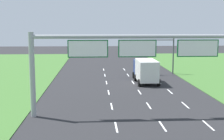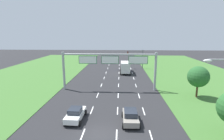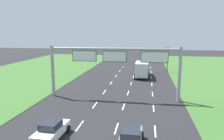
{
  "view_description": "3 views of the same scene",
  "coord_description": "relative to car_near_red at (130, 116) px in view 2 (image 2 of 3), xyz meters",
  "views": [
    {
      "loc": [
        -3.36,
        -10.29,
        7.57
      ],
      "look_at": [
        -1.62,
        19.75,
        3.17
      ],
      "focal_mm": 50.0,
      "sensor_mm": 36.0,
      "label": 1
    },
    {
      "loc": [
        2.05,
        -16.04,
        10.09
      ],
      "look_at": [
        0.46,
        17.06,
        3.36
      ],
      "focal_mm": 28.0,
      "sensor_mm": 36.0,
      "label": 2
    },
    {
      "loc": [
        4.38,
        -12.63,
        8.71
      ],
      "look_at": [
        -0.12,
        14.93,
        3.87
      ],
      "focal_mm": 35.0,
      "sensor_mm": 36.0,
      "label": 3
    }
  ],
  "objects": [
    {
      "name": "ground_plane",
      "position": [
        -3.29,
        -2.85,
        -0.78
      ],
      "size": [
        200.0,
        200.0,
        0.0
      ],
      "primitive_type": "plane",
      "color": "#262628"
    },
    {
      "name": "lane_dashes_inner_left",
      "position": [
        -5.04,
        9.15,
        -0.77
      ],
      "size": [
        0.14,
        62.4,
        0.01
      ],
      "color": "white",
      "rests_on": "ground_plane"
    },
    {
      "name": "lane_dashes_inner_right",
      "position": [
        -1.54,
        9.15,
        -0.77
      ],
      "size": [
        0.14,
        62.4,
        0.01
      ],
      "color": "white",
      "rests_on": "ground_plane"
    },
    {
      "name": "lane_dashes_slip",
      "position": [
        1.96,
        9.15,
        -0.77
      ],
      "size": [
        0.14,
        62.4,
        0.01
      ],
      "color": "white",
      "rests_on": "ground_plane"
    },
    {
      "name": "car_near_red",
      "position": [
        0.0,
        0.0,
        0.0
      ],
      "size": [
        2.02,
        3.92,
        1.52
      ],
      "rotation": [
        0.0,
        0.0,
        0.01
      ],
      "color": "gray",
      "rests_on": "ground_plane"
    },
    {
      "name": "car_lead_silver",
      "position": [
        -6.55,
        0.31,
        -0.02
      ],
      "size": [
        2.1,
        3.98,
        1.51
      ],
      "rotation": [
        0.0,
        0.0,
        -0.04
      ],
      "color": "white",
      "rests_on": "ground_plane"
    },
    {
      "name": "box_truck",
      "position": [
        0.11,
        27.18,
        0.88
      ],
      "size": [
        2.7,
        7.2,
        3.04
      ],
      "rotation": [
        0.0,
        0.0,
        0.0
      ],
      "color": "navy",
      "rests_on": "ground_plane"
    },
    {
      "name": "sign_gantry",
      "position": [
        -3.11,
        12.25,
        4.19
      ],
      "size": [
        17.24,
        0.44,
        7.0
      ],
      "color": "#9EA0A5",
      "rests_on": "ground_plane"
    },
    {
      "name": "traffic_light_mast",
      "position": [
        3.56,
        33.81,
        3.09
      ],
      "size": [
        4.76,
        0.49,
        5.6
      ],
      "color": "#47494F",
      "rests_on": "ground_plane"
    },
    {
      "name": "roadside_tree_mid",
      "position": [
        11.27,
        8.88,
        2.7
      ],
      "size": [
        3.37,
        3.37,
        5.17
      ],
      "color": "#513823",
      "rests_on": "ground_plane"
    }
  ]
}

